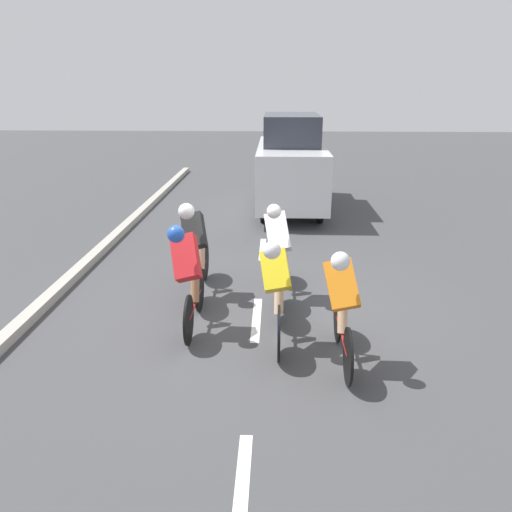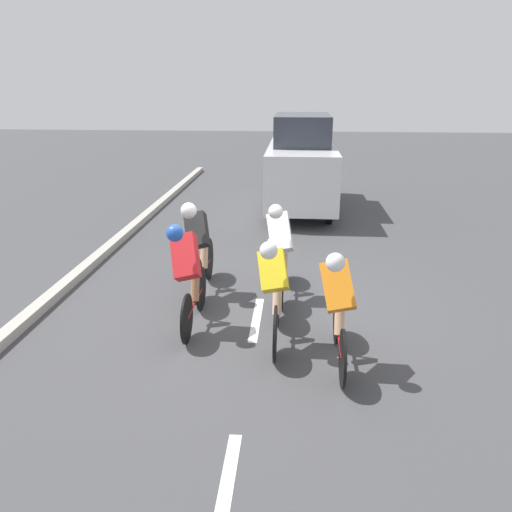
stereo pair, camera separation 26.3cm
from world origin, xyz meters
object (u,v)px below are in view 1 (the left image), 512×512
(cyclist_white, at_px, (279,248))
(cyclist_orange, at_px, (342,303))
(cyclist_red, at_px, (188,273))
(support_car, at_px, (291,164))
(cyclist_black, at_px, (196,245))
(cyclist_yellow, at_px, (277,289))

(cyclist_white, height_order, cyclist_orange, cyclist_white)
(cyclist_red, bearing_deg, support_car, -102.17)
(cyclist_black, xyz_separation_m, cyclist_orange, (-2.00, 2.02, -0.03))
(cyclist_yellow, xyz_separation_m, cyclist_red, (1.17, -0.36, 0.06))
(support_car, bearing_deg, cyclist_black, 74.68)
(cyclist_white, relative_size, support_car, 0.37)
(cyclist_black, xyz_separation_m, cyclist_yellow, (-1.25, 1.57, -0.06))
(cyclist_white, bearing_deg, support_car, -93.21)
(cyclist_black, bearing_deg, support_car, -105.32)
(cyclist_white, bearing_deg, cyclist_red, 43.95)
(cyclist_yellow, relative_size, cyclist_white, 0.98)
(cyclist_yellow, distance_m, cyclist_white, 1.52)
(support_car, bearing_deg, cyclist_white, 86.79)
(cyclist_orange, relative_size, support_car, 0.36)
(cyclist_yellow, height_order, support_car, support_car)
(cyclist_red, relative_size, cyclist_orange, 1.00)
(cyclist_black, relative_size, cyclist_yellow, 1.05)
(cyclist_white, relative_size, cyclist_orange, 1.03)
(cyclist_yellow, bearing_deg, support_car, -92.79)
(cyclist_white, height_order, cyclist_red, cyclist_white)
(cyclist_yellow, distance_m, cyclist_red, 1.22)
(cyclist_orange, distance_m, support_car, 7.94)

